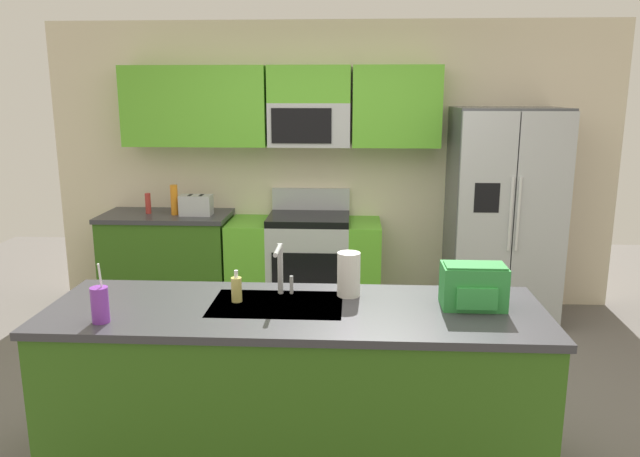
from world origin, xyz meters
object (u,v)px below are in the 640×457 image
pepper_mill (148,203)px  soap_dispenser (237,289)px  range_oven (305,264)px  toaster (196,205)px  bottle_orange (174,200)px  backpack (474,285)px  refrigerator (503,216)px  paper_towel_roll (349,274)px  sink_faucet (281,265)px  drink_cup_purple (100,305)px

pepper_mill → soap_dispenser: size_ratio=1.09×
range_oven → toaster: 1.11m
pepper_mill → bottle_orange: bearing=-9.2°
toaster → backpack: backpack is taller
toaster → bottle_orange: bottle_orange is taller
refrigerator → paper_towel_roll: size_ratio=7.71×
sink_faucet → range_oven: bearing=91.3°
range_oven → bottle_orange: bearing=-177.9°
sink_faucet → paper_towel_roll: 0.37m
refrigerator → backpack: size_ratio=5.78×
bottle_orange → soap_dispenser: bottle_orange is taller
refrigerator → backpack: refrigerator is taller
bottle_orange → backpack: bottle_orange is taller
range_oven → paper_towel_roll: (0.41, -2.18, 0.58)m
bottle_orange → range_oven: bearing=2.1°
range_oven → soap_dispenser: size_ratio=8.00×
paper_towel_roll → refrigerator: bearing=58.1°
soap_dispenser → backpack: backpack is taller
toaster → paper_towel_roll: bearing=-57.0°
paper_towel_roll → backpack: (0.64, -0.15, -0.00)m
toaster → drink_cup_purple: drink_cup_purple is taller
sink_faucet → soap_dispenser: (-0.22, -0.11, -0.10)m
refrigerator → pepper_mill: 3.15m
backpack → soap_dispenser: bearing=179.1°
range_oven → soap_dispenser: (-0.17, -2.31, 0.53)m
paper_towel_roll → bottle_orange: bearing=126.5°
toaster → drink_cup_purple: size_ratio=0.95×
bottle_orange → soap_dispenser: (0.99, -2.26, -0.07)m
range_oven → drink_cup_purple: drink_cup_purple is taller
refrigerator → drink_cup_purple: size_ratio=6.29×
drink_cup_purple → paper_towel_roll: bearing=21.1°
bottle_orange → pepper_mill: bearing=170.8°
bottle_orange → backpack: 3.18m
paper_towel_roll → soap_dispenser: bearing=-167.8°
bottle_orange → paper_towel_roll: bottle_orange is taller
range_oven → paper_towel_roll: paper_towel_roll is taller
toaster → pepper_mill: 0.46m
range_oven → paper_towel_roll: bearing=-79.2°
soap_dispenser → sink_faucet: bearing=27.3°
refrigerator → bottle_orange: 2.89m
paper_towel_roll → toaster: bearing=123.0°
soap_dispenser → drink_cup_purple: bearing=-151.0°
refrigerator → backpack: 2.35m
pepper_mill → toaster: bearing=-6.3°
range_oven → drink_cup_purple: bearing=-106.2°
range_oven → bottle_orange: size_ratio=5.05×
sink_faucet → backpack: size_ratio=0.88×
sink_faucet → refrigerator: bearing=51.6°
toaster → paper_towel_roll: size_ratio=1.17×
toaster → backpack: bearing=-48.4°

